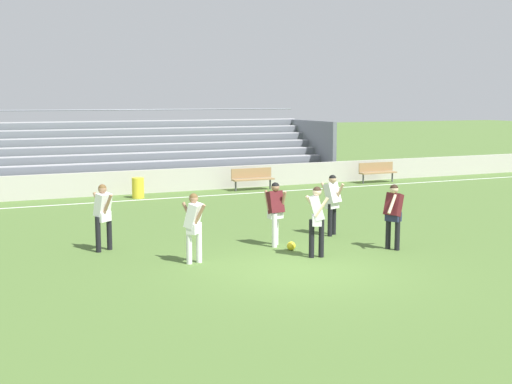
{
  "coord_description": "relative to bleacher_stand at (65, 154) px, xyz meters",
  "views": [
    {
      "loc": [
        -6.85,
        -12.8,
        3.76
      ],
      "look_at": [
        0.5,
        3.6,
        1.26
      ],
      "focal_mm": 47.23,
      "sensor_mm": 36.0,
      "label": 1
    }
  ],
  "objects": [
    {
      "name": "bleacher_stand",
      "position": [
        0.0,
        0.0,
        0.0
      ],
      "size": [
        24.21,
        4.8,
        3.26
      ],
      "color": "#B2B2B7",
      "rests_on": "ground"
    },
    {
      "name": "sideline_wall",
      "position": [
        2.56,
        -3.48,
        -0.95
      ],
      "size": [
        48.0,
        0.16,
        0.94
      ],
      "primitive_type": "cube",
      "color": "#BCB7AD",
      "rests_on": "ground"
    },
    {
      "name": "player_white_trailing_run",
      "position": [
        -1.05,
        -13.15,
        -0.42
      ],
      "size": [
        0.5,
        0.68,
        1.67
      ],
      "color": "black",
      "rests_on": "ground"
    },
    {
      "name": "soccer_ball",
      "position": [
        3.23,
        -14.99,
        -1.31
      ],
      "size": [
        0.22,
        0.22,
        0.22
      ],
      "primitive_type": "sphere",
      "color": "yellow",
      "rests_on": "ground"
    },
    {
      "name": "player_white_dropping_back",
      "position": [
        0.59,
        -15.26,
        -0.46
      ],
      "size": [
        0.52,
        0.63,
        1.62
      ],
      "color": "white",
      "rests_on": "ground"
    },
    {
      "name": "player_dark_pressing_high",
      "position": [
        5.59,
        -15.95,
        -0.44
      ],
      "size": [
        0.64,
        0.5,
        1.65
      ],
      "color": "black",
      "rests_on": "ground"
    },
    {
      "name": "bench_centre_sideline",
      "position": [
        6.86,
        -4.35,
        -0.88
      ],
      "size": [
        1.8,
        0.4,
        0.9
      ],
      "color": "#99754C",
      "rests_on": "ground"
    },
    {
      "name": "player_white_wide_right",
      "position": [
        3.43,
        -15.91,
        -0.4
      ],
      "size": [
        0.5,
        0.6,
        1.71
      ],
      "color": "black",
      "rests_on": "ground"
    },
    {
      "name": "bench_near_wall_gap",
      "position": [
        13.02,
        -4.35,
        -0.88
      ],
      "size": [
        1.8,
        0.4,
        0.9
      ],
      "color": "#99754C",
      "rests_on": "ground"
    },
    {
      "name": "player_dark_on_ball",
      "position": [
        3.08,
        -14.37,
        -0.44
      ],
      "size": [
        0.44,
        0.48,
        1.65
      ],
      "color": "white",
      "rests_on": "ground"
    },
    {
      "name": "trash_bin",
      "position": [
        1.97,
        -4.66,
        -1.03
      ],
      "size": [
        0.46,
        0.46,
        0.78
      ],
      "primitive_type": "cylinder",
      "color": "yellow",
      "rests_on": "ground"
    },
    {
      "name": "ground_plane",
      "position": [
        2.56,
        -16.84,
        -1.42
      ],
      "size": [
        160.0,
        160.0,
        0.0
      ],
      "primitive_type": "plane",
      "color": "#4C6B30"
    },
    {
      "name": "field_line_sideline",
      "position": [
        2.56,
        -5.18,
        -1.42
      ],
      "size": [
        44.0,
        0.12,
        0.01
      ],
      "primitive_type": "cube",
      "color": "white",
      "rests_on": "ground"
    },
    {
      "name": "player_white_deep_cover",
      "position": [
        5.11,
        -13.79,
        -0.42
      ],
      "size": [
        0.49,
        0.6,
        1.69
      ],
      "color": "black",
      "rests_on": "ground"
    }
  ]
}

